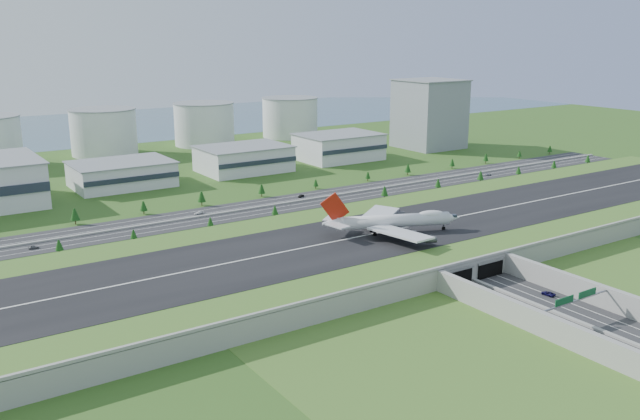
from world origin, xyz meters
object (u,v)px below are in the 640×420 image
office_tower (429,114)px  car_5 (301,196)px  car_1 (635,362)px  boeing_747 (392,221)px  car_2 (548,294)px  car_0 (547,318)px  car_7 (199,213)px  car_6 (488,174)px  car_4 (33,247)px

office_tower → car_5: (-183.05, -92.11, -26.64)m
car_1 → boeing_747: bearing=101.3°
boeing_747 → car_2: bearing=-56.8°
office_tower → car_0: 353.49m
car_2 → car_7: bearing=-77.5°
car_7 → car_6: bearing=80.2°
boeing_747 → car_0: 88.00m
car_0 → car_4: (-125.93, 176.61, -0.07)m
car_2 → car_6: size_ratio=0.97×
car_6 → car_7: 202.67m
car_2 → boeing_747: bearing=-85.3°
car_6 → car_0: bearing=135.6°
office_tower → car_6: 121.27m
office_tower → car_2: 330.98m
car_2 → car_1: bearing=58.4°
car_0 → car_6: (161.31, 176.09, -0.06)m
car_6 → car_7: bearing=84.0°
car_0 → car_2: car_0 is taller
car_0 → car_7: bearing=123.5°
car_7 → office_tower: bearing=105.2°
car_0 → car_7: (-40.85, 190.51, -0.03)m
car_2 → car_7: (-59.62, 176.15, 0.05)m
car_5 → office_tower: bearing=94.1°
office_tower → boeing_747: office_tower is taller
car_0 → car_2: (18.77, 14.36, -0.09)m
car_0 → car_5: car_0 is taller
car_2 → car_4: car_4 is taller
boeing_747 → car_4: (-130.76, 89.66, -12.71)m
car_1 → car_2: bearing=80.1°
boeing_747 → car_4: 159.06m
car_5 → car_6: (137.07, -16.90, 0.01)m
car_7 → car_5: bearing=86.5°
car_0 → car_6: 238.80m
car_2 → car_7: car_7 is taller
car_0 → car_4: car_0 is taller
car_1 → car_6: (165.59, 210.23, -0.03)m
boeing_747 → car_5: size_ratio=13.31×
boeing_747 → office_tower: bearing=66.7°
office_tower → car_4: (-333.22, -108.49, -26.64)m
office_tower → car_1: office_tower is taller
car_1 → car_5: (28.52, 227.13, -0.04)m
car_1 → car_4: 243.34m
office_tower → car_7: size_ratio=10.25×
boeing_747 → car_5: bearing=102.0°
office_tower → car_7: (-248.13, -94.59, -26.60)m
car_5 → car_7: 65.13m
car_5 → car_7: car_7 is taller
car_5 → car_4: bearing=-106.4°
car_2 → car_7: 185.96m
office_tower → car_2: office_tower is taller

